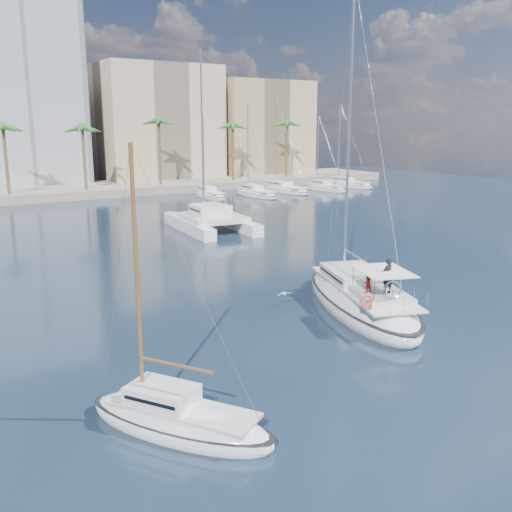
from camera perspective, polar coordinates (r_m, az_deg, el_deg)
ground at (r=32.46m, az=3.36°, el=-5.67°), size 160.00×160.00×0.00m
quay at (r=88.25m, az=-20.68°, el=5.93°), size 120.00×14.00×1.20m
building_beige at (r=102.94m, az=-9.93°, el=12.75°), size 20.00×14.00×20.00m
building_tan_right at (r=110.58m, az=0.32°, el=12.44°), size 18.00×12.00×18.00m
palm_centre at (r=83.78m, az=-20.62°, el=12.25°), size 3.60×3.60×12.30m
palm_right at (r=96.99m, az=-0.12°, el=13.09°), size 3.60×3.60×12.30m
main_sloop at (r=33.31m, az=10.40°, el=-4.35°), size 8.40×13.62×19.28m
small_sloop at (r=20.81m, az=-7.78°, el=-15.93°), size 5.81×7.39×10.47m
catamaran at (r=57.29m, az=-4.52°, el=3.78°), size 7.25×12.54×17.44m
seagull at (r=33.26m, az=2.80°, el=-3.80°), size 0.94×0.40×0.17m
moored_yacht_a at (r=81.97m, az=-4.65°, el=5.82°), size 3.37×9.52×11.90m
moored_yacht_b at (r=83.50m, az=-0.04°, el=6.00°), size 3.32×10.83×13.72m
moored_yacht_c at (r=88.76m, az=2.82°, el=6.41°), size 3.98×12.33×15.54m
moored_yacht_d at (r=91.12m, az=6.91°, el=6.51°), size 3.52×9.55×11.90m
moored_yacht_e at (r=96.83m, az=9.15°, el=6.83°), size 4.61×11.11×13.72m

